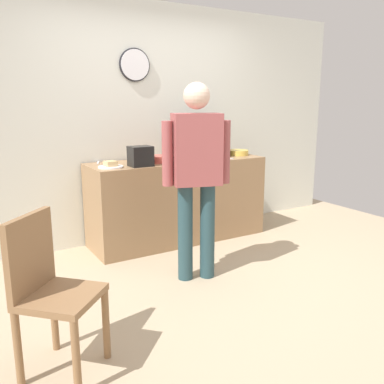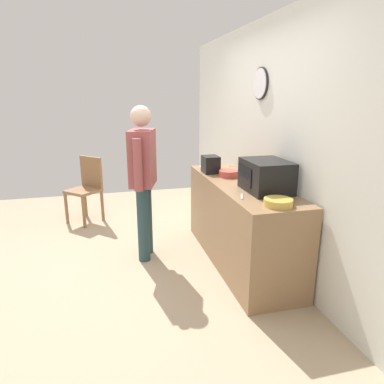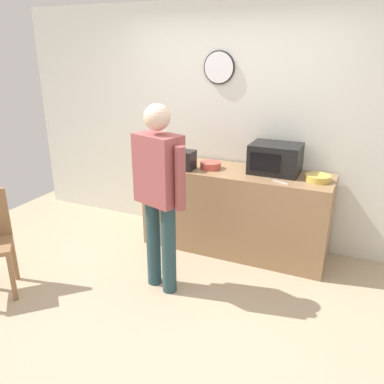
# 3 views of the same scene
# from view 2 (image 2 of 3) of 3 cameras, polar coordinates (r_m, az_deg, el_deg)

# --- Properties ---
(ground_plane) EXTENTS (6.00, 6.00, 0.00)m
(ground_plane) POSITION_cam_2_polar(r_m,az_deg,el_deg) (3.96, -10.39, -11.71)
(ground_plane) COLOR tan
(back_wall) EXTENTS (5.40, 0.13, 2.60)m
(back_wall) POSITION_cam_2_polar(r_m,az_deg,el_deg) (3.97, 12.47, 8.04)
(back_wall) COLOR silver
(back_wall) RESTS_ON ground_plane
(kitchen_counter) EXTENTS (1.97, 0.62, 0.91)m
(kitchen_counter) POSITION_cam_2_polar(r_m,az_deg,el_deg) (3.86, 7.91, -4.98)
(kitchen_counter) COLOR #93704C
(kitchen_counter) RESTS_ON ground_plane
(microwave) EXTENTS (0.50, 0.39, 0.30)m
(microwave) POSITION_cam_2_polar(r_m,az_deg,el_deg) (3.39, 12.05, 2.60)
(microwave) COLOR black
(microwave) RESTS_ON kitchen_counter
(sandwich_plate) EXTENTS (0.24, 0.24, 0.07)m
(sandwich_plate) POSITION_cam_2_polar(r_m,az_deg,el_deg) (4.43, 2.84, 4.29)
(sandwich_plate) COLOR white
(sandwich_plate) RESTS_ON kitchen_counter
(salad_bowl) EXTENTS (0.22, 0.22, 0.07)m
(salad_bowl) POSITION_cam_2_polar(r_m,az_deg,el_deg) (3.95, 6.03, 3.03)
(salad_bowl) COLOR #C64C42
(salad_bowl) RESTS_ON kitchen_counter
(cereal_bowl) EXTENTS (0.24, 0.24, 0.06)m
(cereal_bowl) POSITION_cam_2_polar(r_m,az_deg,el_deg) (3.00, 13.95, -1.64)
(cereal_bowl) COLOR gold
(cereal_bowl) RESTS_ON kitchen_counter
(toaster) EXTENTS (0.22, 0.18, 0.20)m
(toaster) POSITION_cam_2_polar(r_m,az_deg,el_deg) (4.12, 3.07, 4.54)
(toaster) COLOR black
(toaster) RESTS_ON kitchen_counter
(fork_utensil) EXTENTS (0.08, 0.17, 0.01)m
(fork_utensil) POSITION_cam_2_polar(r_m,az_deg,el_deg) (4.55, 7.11, 4.30)
(fork_utensil) COLOR silver
(fork_utensil) RESTS_ON kitchen_counter
(spoon_utensil) EXTENTS (0.17, 0.08, 0.01)m
(spoon_utensil) POSITION_cam_2_polar(r_m,az_deg,el_deg) (3.20, 8.17, -0.72)
(spoon_utensil) COLOR silver
(spoon_utensil) RESTS_ON kitchen_counter
(person_standing) EXTENTS (0.57, 0.35, 1.70)m
(person_standing) POSITION_cam_2_polar(r_m,az_deg,el_deg) (3.81, -8.05, 3.26)
(person_standing) COLOR #26444B
(person_standing) RESTS_ON ground_plane
(wooden_chair) EXTENTS (0.57, 0.57, 0.94)m
(wooden_chair) POSITION_cam_2_polar(r_m,az_deg,el_deg) (5.27, -16.86, 0.94)
(wooden_chair) COLOR olive
(wooden_chair) RESTS_ON ground_plane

